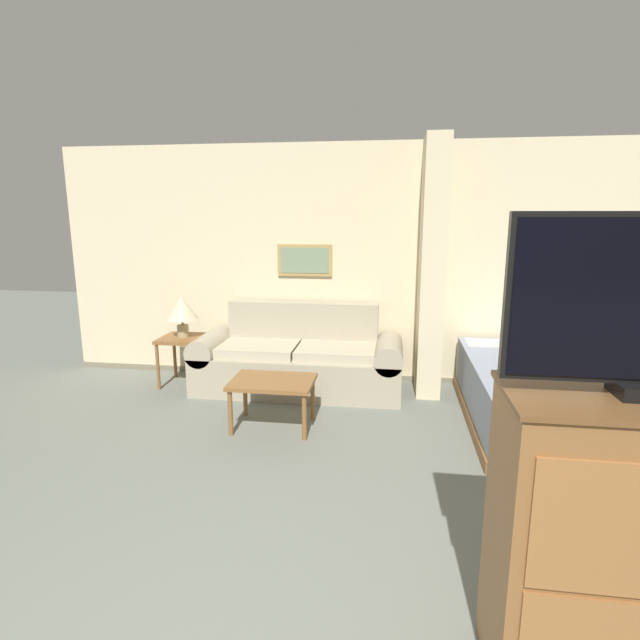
% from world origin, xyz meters
% --- Properties ---
extents(wall_back, '(6.59, 0.16, 2.60)m').
position_xyz_m(wall_back, '(-0.00, 4.45, 1.29)').
color(wall_back, beige).
rests_on(wall_back, ground_plane).
extents(wall_partition_pillar, '(0.24, 0.57, 2.60)m').
position_xyz_m(wall_partition_pillar, '(0.86, 4.10, 1.30)').
color(wall_partition_pillar, beige).
rests_on(wall_partition_pillar, ground_plane).
extents(couch, '(2.19, 0.84, 0.90)m').
position_xyz_m(couch, '(-0.50, 3.97, 0.32)').
color(couch, tan).
rests_on(couch, ground_plane).
extents(coffee_table, '(0.72, 0.52, 0.44)m').
position_xyz_m(coffee_table, '(-0.54, 2.95, 0.38)').
color(coffee_table, brown).
rests_on(coffee_table, ground_plane).
extents(side_table, '(0.49, 0.49, 0.54)m').
position_xyz_m(side_table, '(-1.78, 3.94, 0.45)').
color(side_table, brown).
rests_on(side_table, ground_plane).
extents(table_lamp, '(0.35, 0.35, 0.45)m').
position_xyz_m(table_lamp, '(-1.78, 3.94, 0.85)').
color(table_lamp, tan).
rests_on(table_lamp, side_table).
extents(tv_dresser, '(0.98, 0.49, 1.22)m').
position_xyz_m(tv_dresser, '(1.37, 0.72, 0.61)').
color(tv_dresser, brown).
rests_on(tv_dresser, ground_plane).
extents(bed, '(1.46, 1.98, 0.55)m').
position_xyz_m(bed, '(1.90, 3.36, 0.28)').
color(bed, brown).
rests_on(bed, ground_plane).
extents(backpack, '(0.30, 0.27, 0.36)m').
position_xyz_m(backpack, '(1.95, 3.16, 0.74)').
color(backpack, black).
rests_on(backpack, bed).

